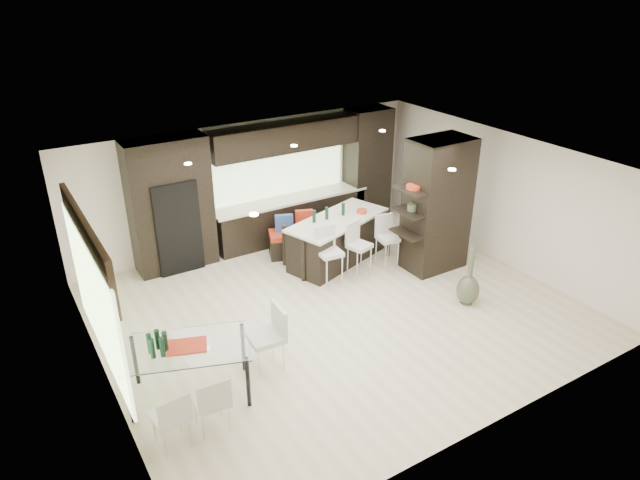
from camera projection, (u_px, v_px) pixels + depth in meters
ground at (337, 309)px, 10.33m from camera, size 8.00×8.00×0.00m
back_wall at (251, 183)px, 12.43m from camera, size 8.00×0.02×2.70m
left_wall at (96, 308)px, 7.86m from camera, size 0.02×7.00×2.70m
right_wall at (502, 198)px, 11.63m from camera, size 0.02×7.00×2.70m
ceiling at (339, 167)px, 9.16m from camera, size 8.00×7.00×0.02m
window_left at (96, 301)px, 8.03m from camera, size 0.04×3.20×1.90m
window_back at (276, 170)px, 12.60m from camera, size 3.40×0.04×1.20m
stone_accent at (87, 243)px, 7.66m from camera, size 0.08×3.00×0.80m
ceiling_spots at (331, 164)px, 9.36m from camera, size 4.00×3.00×0.02m
back_cabinetry at (278, 183)px, 12.42m from camera, size 6.80×0.68×2.70m
refrigerator at (174, 224)px, 11.42m from camera, size 0.90×0.68×1.90m
partition_column at (437, 205)px, 11.28m from camera, size 1.20×0.80×2.70m
kitchen_island at (337, 240)px, 11.87m from camera, size 2.48×1.65×0.95m
stool_left at (330, 263)px, 10.91m from camera, size 0.46×0.46×0.97m
stool_mid at (359, 255)px, 11.27m from camera, size 0.50×0.50×0.91m
stool_right at (387, 247)px, 11.60m from camera, size 0.45×0.45×0.90m
bench at (302, 242)px, 12.21m from camera, size 1.51×1.01×0.54m
floor_vase at (470, 276)px, 10.28m from camera, size 0.45×0.45×1.13m
dining_table at (190, 371)px, 8.11m from camera, size 1.97×1.51×0.84m
chair_near at (211, 404)px, 7.50m from camera, size 0.47×0.47×0.83m
chair_far at (171, 419)px, 7.25m from camera, size 0.48×0.48×0.81m
chair_end at (266, 341)px, 8.65m from camera, size 0.55×0.55×0.95m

